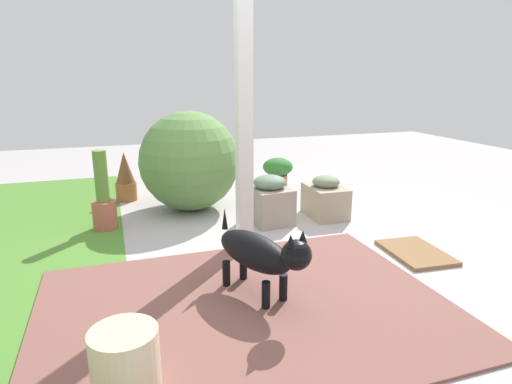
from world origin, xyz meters
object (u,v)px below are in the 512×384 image
stone_planter_near (270,201)px  dog (260,253)px  porch_pillar (244,121)px  ceramic_urn (126,367)px  round_shrub (189,161)px  doormat (416,252)px  terracotta_pot_tall (104,202)px  terracotta_pot_spiky (125,178)px  terracotta_pot_broad (278,172)px  stone_planter_nearest (325,198)px

stone_planter_near → dog: (-1.33, 0.55, 0.09)m
porch_pillar → dog: size_ratio=2.71×
dog → ceramic_urn: bearing=129.1°
round_shrub → doormat: bearing=-140.3°
terracotta_pot_tall → doormat: size_ratio=1.27×
terracotta_pot_spiky → doormat: terracotta_pot_spiky is taller
terracotta_pot_tall → ceramic_urn: bearing=-177.8°
terracotta_pot_broad → doormat: (-2.11, -0.33, -0.23)m
porch_pillar → round_shrub: 1.24m
ceramic_urn → stone_planter_near: bearing=-34.6°
stone_planter_near → doormat: (-1.07, -0.82, -0.20)m
stone_planter_nearest → stone_planter_near: stone_planter_near is taller
ceramic_urn → terracotta_pot_broad: bearing=-31.5°
stone_planter_nearest → dog: (-1.34, 1.14, 0.12)m
stone_planter_nearest → stone_planter_near: 0.58m
round_shrub → terracotta_pot_spiky: 0.87m
terracotta_pot_broad → dog: (-2.37, 1.04, 0.06)m
porch_pillar → round_shrub: (1.11, 0.24, -0.50)m
terracotta_pot_broad → terracotta_pot_spiky: (0.18, 1.72, 0.01)m
stone_planter_nearest → doormat: 1.12m
porch_pillar → doormat: size_ratio=3.56×
terracotta_pot_tall → dog: terracotta_pot_tall is taller
terracotta_pot_tall → ceramic_urn: (-2.30, -0.09, -0.09)m
porch_pillar → stone_planter_near: (0.44, -0.38, -0.79)m
stone_planter_near → terracotta_pot_broad: size_ratio=1.14×
terracotta_pot_spiky → dog: size_ratio=0.73×
round_shrub → terracotta_pot_broad: round_shrub is taller
round_shrub → dog: round_shrub is taller
round_shrub → terracotta_pot_tall: (-0.36, 0.84, -0.25)m
round_shrub → doormat: round_shrub is taller
round_shrub → terracotta_pot_tall: size_ratio=1.41×
porch_pillar → ceramic_urn: porch_pillar is taller
stone_planter_nearest → dog: 1.76m
porch_pillar → stone_planter_nearest: (0.45, -0.96, -0.82)m
dog → round_shrub: bearing=1.9°
stone_planter_near → round_shrub: size_ratio=0.45×
round_shrub → ceramic_urn: size_ratio=2.98×
doormat → terracotta_pot_broad: bearing=9.0°
porch_pillar → terracotta_pot_tall: size_ratio=2.80×
doormat → porch_pillar: bearing=62.4°
doormat → stone_planter_nearest: bearing=12.2°
round_shrub → ceramic_urn: bearing=164.2°
terracotta_pot_spiky → porch_pillar: bearing=-152.7°
doormat → terracotta_pot_spiky: bearing=42.0°
porch_pillar → ceramic_urn: 2.02m
porch_pillar → stone_planter_near: size_ratio=4.39×
terracotta_pot_broad → dog: 2.59m
round_shrub → ceramic_urn: round_shrub is taller
terracotta_pot_tall → stone_planter_nearest: bearing=-98.3°
stone_planter_near → ceramic_urn: stone_planter_near is taller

